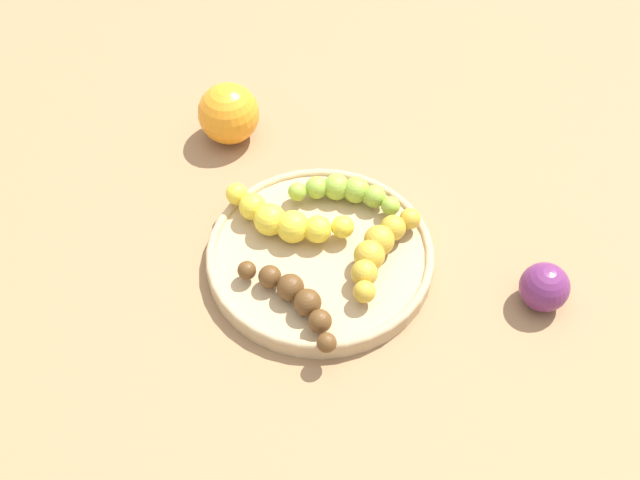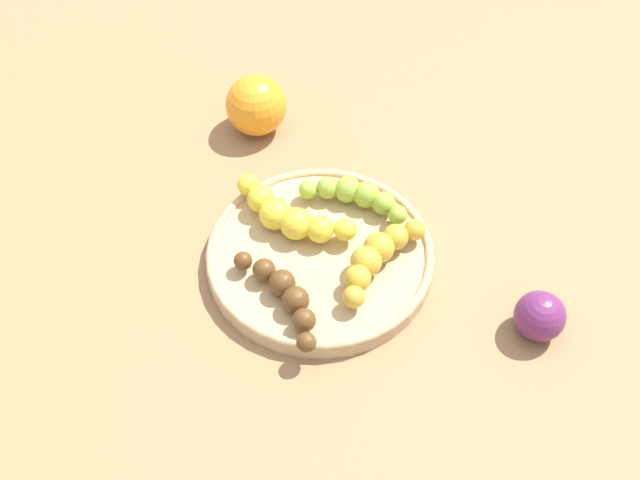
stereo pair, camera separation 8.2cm
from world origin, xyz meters
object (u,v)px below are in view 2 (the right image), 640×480
at_px(banana_yellow, 288,215).
at_px(fruit_bowl, 320,255).
at_px(plum_purple, 540,316).
at_px(orange_fruit, 256,105).
at_px(banana_overripe, 284,294).
at_px(banana_green, 356,195).
at_px(banana_spotted, 376,257).

bearing_deg(banana_yellow, fruit_bowl, 75.77).
xyz_separation_m(plum_purple, orange_fruit, (0.03, 0.43, 0.01)).
relative_size(banana_overripe, banana_green, 1.14).
bearing_deg(banana_overripe, banana_green, 26.43).
relative_size(banana_spotted, banana_yellow, 0.90).
relative_size(banana_spotted, plum_purple, 2.59).
height_order(fruit_bowl, banana_overripe, banana_overripe).
relative_size(banana_green, banana_yellow, 0.80).
bearing_deg(banana_yellow, banana_green, 145.22).
relative_size(fruit_bowl, banana_overripe, 1.81).
bearing_deg(banana_overripe, banana_yellow, 55.02).
bearing_deg(banana_yellow, banana_spotted, 90.27).
bearing_deg(orange_fruit, banana_yellow, -124.07).
distance_m(fruit_bowl, banana_green, 0.08).
relative_size(banana_spotted, orange_fruit, 1.77).
distance_m(banana_green, plum_purple, 0.24).
relative_size(banana_yellow, orange_fruit, 1.98).
distance_m(banana_overripe, banana_spotted, 0.11).
relative_size(banana_overripe, plum_purple, 2.63).
bearing_deg(banana_spotted, plum_purple, -165.09).
distance_m(banana_overripe, orange_fruit, 0.29).
distance_m(fruit_bowl, banana_yellow, 0.06).
bearing_deg(fruit_bowl, orange_fruit, 62.22).
bearing_deg(banana_spotted, orange_fruit, -22.09).
bearing_deg(fruit_bowl, plum_purple, -69.88).
xyz_separation_m(fruit_bowl, banana_yellow, (0.00, 0.05, 0.03)).
distance_m(banana_green, banana_yellow, 0.08).
bearing_deg(banana_overripe, banana_spotted, -8.48).
xyz_separation_m(banana_spotted, banana_green, (0.05, 0.07, -0.00)).
height_order(banana_spotted, banana_yellow, banana_yellow).
bearing_deg(orange_fruit, banana_spotted, -107.71).
distance_m(fruit_bowl, plum_purple, 0.24).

